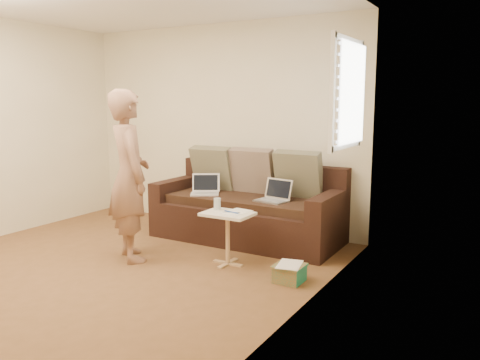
{
  "coord_description": "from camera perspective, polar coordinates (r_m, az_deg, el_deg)",
  "views": [
    {
      "loc": [
        3.42,
        -3.14,
        1.64
      ],
      "look_at": [
        0.8,
        1.4,
        0.78
      ],
      "focal_mm": 36.55,
      "sensor_mm": 36.0,
      "label": 1
    }
  ],
  "objects": [
    {
      "name": "wall_right",
      "position": [
        3.46,
        5.64,
        3.65
      ],
      "size": [
        0.0,
        4.5,
        4.5
      ],
      "primitive_type": "plane",
      "rotation": [
        1.57,
        0.0,
        -1.57
      ],
      "color": "beige",
      "rests_on": "ground"
    },
    {
      "name": "laptop_silver",
      "position": [
        5.46,
        3.65,
        -2.54
      ],
      "size": [
        0.39,
        0.31,
        0.23
      ],
      "primitive_type": null,
      "rotation": [
        0.0,
        0.0,
        -0.18
      ],
      "color": "#B7BABC",
      "rests_on": "sofa"
    },
    {
      "name": "pillow_right",
      "position": [
        5.66,
        6.84,
        0.61
      ],
      "size": [
        0.55,
        0.28,
        0.57
      ],
      "primitive_type": null,
      "rotation": [
        0.26,
        0.0,
        0.0
      ],
      "color": "brown",
      "rests_on": "sofa"
    },
    {
      "name": "window_blinds",
      "position": [
        4.87,
        12.6,
        9.81
      ],
      "size": [
        0.12,
        0.88,
        1.08
      ],
      "primitive_type": null,
      "color": "white",
      "rests_on": "wall_right"
    },
    {
      "name": "scissors",
      "position": [
        4.84,
        -1.0,
        -3.78
      ],
      "size": [
        0.19,
        0.11,
        0.02
      ],
      "primitive_type": null,
      "rotation": [
        0.0,
        0.0,
        -0.06
      ],
      "color": "silver",
      "rests_on": "side_table"
    },
    {
      "name": "pillow_left",
      "position": [
        6.17,
        -3.17,
        1.38
      ],
      "size": [
        0.55,
        0.29,
        0.57
      ],
      "primitive_type": null,
      "rotation": [
        0.28,
        0.0,
        0.0
      ],
      "color": "brown",
      "rests_on": "sofa"
    },
    {
      "name": "side_table",
      "position": [
        4.93,
        -1.44,
        -6.86
      ],
      "size": [
        0.49,
        0.34,
        0.54
      ],
      "primitive_type": null,
      "color": "silver",
      "rests_on": "ground"
    },
    {
      "name": "pillow_mid",
      "position": [
        5.92,
        1.51,
        1.06
      ],
      "size": [
        0.55,
        0.27,
        0.57
      ],
      "primitive_type": null,
      "rotation": [
        0.24,
        0.0,
        0.0
      ],
      "color": "brown",
      "rests_on": "sofa"
    },
    {
      "name": "person",
      "position": [
        5.11,
        -12.81,
        0.5
      ],
      "size": [
        0.77,
        0.72,
        1.75
      ],
      "primitive_type": "imported",
      "rotation": [
        0.0,
        0.0,
        2.55
      ],
      "color": "#855848",
      "rests_on": "ground"
    },
    {
      "name": "drinking_glass",
      "position": [
        4.98,
        -2.68,
        -2.8
      ],
      "size": [
        0.07,
        0.07,
        0.12
      ],
      "primitive_type": null,
      "color": "silver",
      "rests_on": "side_table"
    },
    {
      "name": "striped_box",
      "position": [
        4.55,
        5.79,
        -10.75
      ],
      "size": [
        0.26,
        0.26,
        0.17
      ],
      "primitive_type": null,
      "color": "#B8531B",
      "rests_on": "ground"
    },
    {
      "name": "laptop_white",
      "position": [
        5.88,
        -4.14,
        -1.69
      ],
      "size": [
        0.41,
        0.38,
        0.24
      ],
      "primitive_type": null,
      "rotation": [
        0.0,
        0.0,
        0.54
      ],
      "color": "white",
      "rests_on": "sofa"
    },
    {
      "name": "sofa",
      "position": [
        5.76,
        0.8,
        -2.87
      ],
      "size": [
        2.2,
        0.95,
        0.85
      ],
      "primitive_type": null,
      "color": "black",
      "rests_on": "ground"
    },
    {
      "name": "wall_back",
      "position": [
        6.39,
        -2.42,
        6.26
      ],
      "size": [
        4.0,
        0.0,
        4.0
      ],
      "primitive_type": "plane",
      "rotation": [
        1.57,
        0.0,
        0.0
      ],
      "color": "beige",
      "rests_on": "ground"
    },
    {
      "name": "floor",
      "position": [
        4.92,
        -16.72,
        -10.54
      ],
      "size": [
        4.5,
        4.5,
        0.0
      ],
      "primitive_type": "plane",
      "color": "brown",
      "rests_on": "ground"
    },
    {
      "name": "paper_on_table",
      "position": [
        4.88,
        -0.48,
        -3.74
      ],
      "size": [
        0.25,
        0.33,
        0.0
      ],
      "primitive_type": null,
      "rotation": [
        0.0,
        0.0,
        -0.14
      ],
      "color": "white",
      "rests_on": "side_table"
    }
  ]
}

